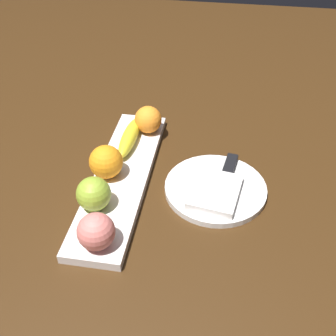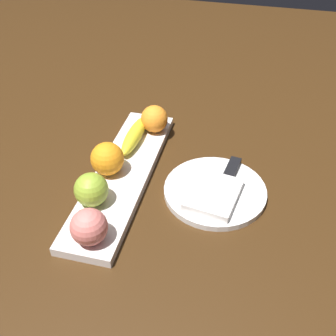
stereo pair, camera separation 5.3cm
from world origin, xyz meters
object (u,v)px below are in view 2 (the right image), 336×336
at_px(orange_near_banana, 154,119).
at_px(dinner_plate, 215,191).
at_px(fruit_tray, 123,175).
at_px(peach, 89,227).
at_px(apple, 91,190).
at_px(knife, 229,176).
at_px(folded_napkin, 213,194).
at_px(banana, 134,136).
at_px(orange_near_apple, 107,159).

height_order(orange_near_banana, dinner_plate, orange_near_banana).
relative_size(fruit_tray, peach, 6.89).
height_order(apple, knife, apple).
xyz_separation_m(orange_near_banana, dinner_plate, (0.17, 0.18, -0.05)).
relative_size(orange_near_banana, folded_napkin, 0.55).
bearing_deg(dinner_plate, apple, -65.61).
distance_m(apple, banana, 0.22).
bearing_deg(banana, dinner_plate, 63.00).
bearing_deg(dinner_plate, peach, -45.17).
xyz_separation_m(apple, dinner_plate, (-0.10, 0.23, -0.05)).
distance_m(orange_near_apple, orange_near_banana, 0.18).
relative_size(orange_near_apple, folded_napkin, 0.59).
height_order(dinner_plate, knife, knife).
bearing_deg(banana, fruit_tray, 5.04).
bearing_deg(fruit_tray, banana, -175.89).
xyz_separation_m(orange_near_banana, folded_napkin, (0.20, 0.18, -0.03)).
bearing_deg(folded_napkin, orange_near_apple, -94.71).
bearing_deg(dinner_plate, orange_near_apple, -88.10).
bearing_deg(orange_near_banana, folded_napkin, 42.20).
bearing_deg(apple, banana, 175.23).
xyz_separation_m(peach, dinner_plate, (-0.19, 0.20, -0.05)).
bearing_deg(apple, fruit_tray, 165.92).
distance_m(orange_near_banana, knife, 0.24).
distance_m(folded_napkin, knife, 0.07).
height_order(fruit_tray, dinner_plate, fruit_tray).
distance_m(fruit_tray, banana, 0.12).
distance_m(apple, knife, 0.29).
distance_m(banana, orange_near_banana, 0.07).
relative_size(apple, orange_near_banana, 1.03).
distance_m(orange_near_banana, dinner_plate, 0.25).
xyz_separation_m(orange_near_apple, peach, (0.19, 0.04, -0.00)).
relative_size(apple, peach, 1.00).
relative_size(apple, orange_near_apple, 0.95).
height_order(fruit_tray, peach, peach).
relative_size(fruit_tray, orange_near_apple, 6.53).
relative_size(banana, dinner_plate, 0.72).
distance_m(apple, dinner_plate, 0.26).
height_order(banana, knife, banana).
relative_size(orange_near_banana, dinner_plate, 0.31).
relative_size(fruit_tray, apple, 6.91).
bearing_deg(knife, apple, -51.33).
distance_m(banana, dinner_plate, 0.24).
xyz_separation_m(fruit_tray, banana, (-0.11, -0.01, 0.03)).
xyz_separation_m(orange_near_apple, dinner_plate, (-0.01, 0.23, -0.05)).
relative_size(orange_near_apple, orange_near_banana, 1.09).
height_order(banana, folded_napkin, banana).
distance_m(apple, orange_near_apple, 0.10).
distance_m(orange_near_banana, peach, 0.36).
height_order(orange_near_apple, orange_near_banana, orange_near_apple).
distance_m(fruit_tray, orange_near_apple, 0.05).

